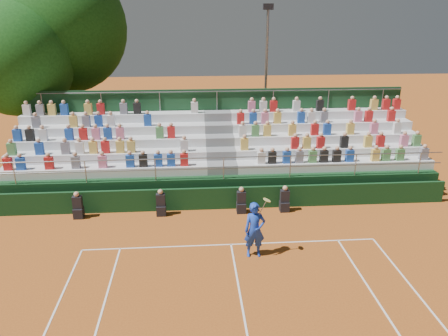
{
  "coord_description": "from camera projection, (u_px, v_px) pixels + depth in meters",
  "views": [
    {
      "loc": [
        -1.35,
        -14.37,
        8.26
      ],
      "look_at": [
        0.0,
        3.5,
        1.8
      ],
      "focal_mm": 35.0,
      "sensor_mm": 36.0,
      "label": 1
    }
  ],
  "objects": [
    {
      "name": "tree_east",
      "position": [
        62.0,
        28.0,
        25.77
      ],
      "size": [
        7.66,
        7.66,
        11.15
      ],
      "color": "#392214",
      "rests_on": "ground"
    },
    {
      "name": "tree_west",
      "position": [
        17.0,
        60.0,
        23.59
      ],
      "size": [
        6.12,
        6.12,
        8.86
      ],
      "color": "#392214",
      "rests_on": "ground"
    },
    {
      "name": "floodlight_mast",
      "position": [
        266.0,
        67.0,
        26.6
      ],
      "size": [
        0.6,
        0.25,
        8.67
      ],
      "color": "gray",
      "rests_on": "ground"
    },
    {
      "name": "ground",
      "position": [
        231.0,
        245.0,
        16.37
      ],
      "size": [
        90.0,
        90.0,
        0.0
      ],
      "primitive_type": "plane",
      "color": "#A9541C",
      "rests_on": "ground"
    },
    {
      "name": "courtside_wall",
      "position": [
        225.0,
        198.0,
        19.21
      ],
      "size": [
        20.0,
        0.15,
        1.0
      ],
      "primitive_type": "cube",
      "color": "black",
      "rests_on": "ground"
    },
    {
      "name": "tennis_player",
      "position": [
        255.0,
        230.0,
        15.31
      ],
      "size": [
        0.91,
        0.52,
        2.22
      ],
      "color": "#193EBF",
      "rests_on": "ground"
    },
    {
      "name": "line_officials",
      "position": [
        192.0,
        204.0,
        18.69
      ],
      "size": [
        9.21,
        0.4,
        1.19
      ],
      "color": "black",
      "rests_on": "ground"
    },
    {
      "name": "grandstand",
      "position": [
        220.0,
        162.0,
        22.04
      ],
      "size": [
        20.0,
        5.2,
        4.4
      ],
      "color": "black",
      "rests_on": "ground"
    }
  ]
}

